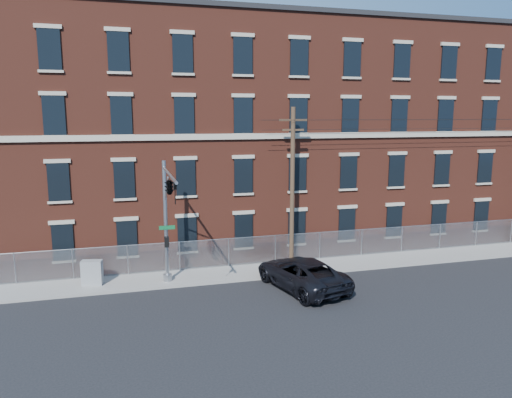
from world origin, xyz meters
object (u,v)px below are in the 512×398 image
Objects in this scene: utility_pole_near at (292,184)px; pickup_truck at (302,273)px; traffic_signal_mast at (169,198)px; utility_cabinet at (92,273)px.

utility_pole_near reaches higher than pickup_truck.
utility_pole_near reaches higher than traffic_signal_mast.
traffic_signal_mast is 4.95× the size of utility_cabinet.
utility_pole_near is at bearing 23.14° from traffic_signal_mast.
utility_pole_near is 6.04m from pickup_truck.
traffic_signal_mast is 0.70× the size of utility_pole_near.
utility_pole_near is 12.99m from utility_cabinet.
traffic_signal_mast is 8.70m from utility_pole_near.
pickup_truck is at bearing -5.82° from utility_cabinet.
pickup_truck is (-0.81, -3.99, -4.46)m from utility_pole_near.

